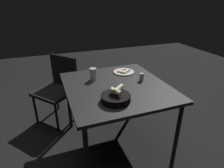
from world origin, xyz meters
TOP-DOWN VIEW (x-y plane):
  - ground at (0.00, 0.00)m, footprint 8.00×8.00m
  - dining_table at (0.00, 0.00)m, footprint 0.98×1.05m
  - pizza_plate at (-0.21, -0.29)m, footprint 0.24×0.24m
  - bread_basket at (0.12, 0.28)m, footprint 0.25×0.25m
  - beer_glass at (0.18, -0.22)m, footprint 0.07×0.07m
  - pepper_shaker at (-0.29, -0.02)m, footprint 0.05×0.05m
  - chair_near at (0.51, -0.74)m, footprint 0.62×0.62m

SIDE VIEW (x-z plane):
  - ground at x=0.00m, z-range 0.00..0.00m
  - chair_near at x=0.51m, z-range 0.06..0.90m
  - dining_table at x=0.00m, z-range 0.30..1.02m
  - pizza_plate at x=-0.21m, z-range 0.71..0.75m
  - pepper_shaker at x=-0.29m, z-range 0.72..0.79m
  - bread_basket at x=0.12m, z-range 0.70..0.82m
  - beer_glass at x=0.18m, z-range 0.71..0.84m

